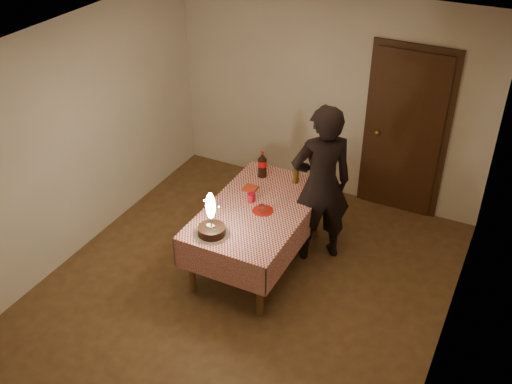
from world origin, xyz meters
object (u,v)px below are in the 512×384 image
dining_table (258,215)px  photographer (321,185)px  red_plate (263,210)px  red_cup (251,198)px  cola_bottle (262,165)px  birthday_cake (211,224)px  amber_bottle_right (296,173)px  clear_cup (262,209)px

dining_table → photographer: (0.53, 0.43, 0.29)m
red_plate → red_cup: bearing=151.5°
red_plate → red_cup: red_cup is taller
cola_bottle → red_plate: bearing=-63.3°
dining_table → red_cup: (-0.12, 0.07, 0.15)m
birthday_cake → red_plate: size_ratio=2.20×
cola_bottle → birthday_cake: bearing=-87.9°
birthday_cake → red_cup: 0.71m
dining_table → cola_bottle: bearing=112.3°
amber_bottle_right → photographer: 0.44m
dining_table → clear_cup: (0.07, -0.07, 0.14)m
photographer → clear_cup: bearing=-132.8°
cola_bottle → amber_bottle_right: size_ratio=1.25×
dining_table → amber_bottle_right: bearing=76.7°
red_cup → photographer: (0.65, 0.36, 0.14)m
birthday_cake → photographer: 1.28m
red_plate → photographer: (0.46, 0.46, 0.19)m
dining_table → cola_bottle: (-0.24, 0.60, 0.25)m
red_plate → red_cup: size_ratio=2.20×
clear_cup → photographer: bearing=47.2°
dining_table → red_cup: bearing=149.2°
birthday_cake → cola_bottle: birthday_cake is taller
dining_table → red_plate: 0.13m
birthday_cake → clear_cup: bearing=64.0°
amber_bottle_right → birthday_cake: bearing=-105.4°
red_cup → cola_bottle: cola_bottle is taller
dining_table → photographer: bearing=38.8°
red_plate → photographer: 0.68m
red_plate → amber_bottle_right: 0.69m
birthday_cake → amber_bottle_right: birthday_cake is taller
red_cup → cola_bottle: bearing=103.4°
dining_table → birthday_cake: bearing=-107.6°
clear_cup → photographer: size_ratio=0.05×
birthday_cake → amber_bottle_right: 1.32m
red_cup → clear_cup: (0.19, -0.14, -0.01)m
birthday_cake → amber_bottle_right: size_ratio=1.90×
birthday_cake → clear_cup: (0.27, 0.56, -0.07)m
red_plate → photographer: photographer is taller
red_plate → birthday_cake: bearing=-114.5°
clear_cup → cola_bottle: size_ratio=0.28×
amber_bottle_right → red_cup: bearing=-115.2°
clear_cup → cola_bottle: 0.74m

